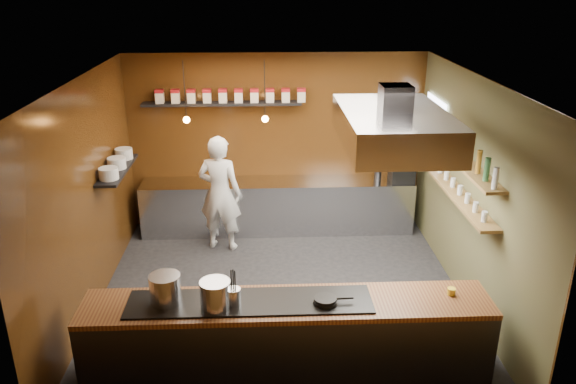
{
  "coord_description": "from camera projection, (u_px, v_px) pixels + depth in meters",
  "views": [
    {
      "loc": [
        -0.22,
        -6.74,
        4.19
      ],
      "look_at": [
        0.1,
        0.4,
        1.4
      ],
      "focal_mm": 35.0,
      "sensor_mm": 36.0,
      "label": 1
    }
  ],
  "objects": [
    {
      "name": "chef",
      "position": [
        220.0,
        193.0,
        8.87
      ],
      "size": [
        0.78,
        0.61,
        1.88
      ],
      "primitive_type": "imported",
      "rotation": [
        0.0,
        0.0,
        2.89
      ],
      "color": "white",
      "rests_on": "floor"
    },
    {
      "name": "pendant_left",
      "position": [
        186.0,
        117.0,
        8.55
      ],
      "size": [
        0.1,
        0.1,
        0.95
      ],
      "color": "black",
      "rests_on": "ceiling"
    },
    {
      "name": "right_wall",
      "position": [
        472.0,
        193.0,
        7.36
      ],
      "size": [
        0.0,
        5.0,
        5.0
      ],
      "primitive_type": "plane",
      "rotation": [
        1.57,
        0.0,
        -1.57
      ],
      "color": "brown",
      "rests_on": "ground"
    },
    {
      "name": "window_pane",
      "position": [
        434.0,
        130.0,
        8.8
      ],
      "size": [
        0.0,
        1.0,
        1.0
      ],
      "primitive_type": "plane",
      "rotation": [
        1.57,
        0.0,
        -1.57
      ],
      "color": "white",
      "rests_on": "right_wall"
    },
    {
      "name": "plate_stacks",
      "position": [
        117.0,
        163.0,
        8.04
      ],
      "size": [
        0.26,
        1.16,
        0.16
      ],
      "color": "silver",
      "rests_on": "plate_shelf"
    },
    {
      "name": "prep_counter",
      "position": [
        278.0,
        206.0,
        9.66
      ],
      "size": [
        4.6,
        0.65,
        0.9
      ],
      "primitive_type": "cube",
      "color": "silver",
      "rests_on": "floor"
    },
    {
      "name": "extractor_hood",
      "position": [
        394.0,
        127.0,
        6.58
      ],
      "size": [
        1.2,
        2.0,
        0.72
      ],
      "color": "#38383D",
      "rests_on": "ceiling"
    },
    {
      "name": "plate_shelf",
      "position": [
        117.0,
        170.0,
        8.08
      ],
      "size": [
        0.3,
        1.4,
        0.04
      ],
      "primitive_type": "cube",
      "color": "black",
      "rests_on": "left_wall"
    },
    {
      "name": "bottle_shelf_upper",
      "position": [
        456.0,
        155.0,
        7.48
      ],
      "size": [
        0.26,
        2.8,
        0.04
      ],
      "primitive_type": "cube",
      "color": "olive",
      "rests_on": "right_wall"
    },
    {
      "name": "pass_counter",
      "position": [
        287.0,
        337.0,
        6.15
      ],
      "size": [
        4.4,
        0.72,
        0.94
      ],
      "color": "#38383D",
      "rests_on": "floor"
    },
    {
      "name": "bottle_shelf_lower",
      "position": [
        452.0,
        188.0,
        7.65
      ],
      "size": [
        0.26,
        2.8,
        0.04
      ],
      "primitive_type": "cube",
      "color": "olive",
      "rests_on": "right_wall"
    },
    {
      "name": "wine_glasses",
      "position": [
        453.0,
        182.0,
        7.62
      ],
      "size": [
        0.07,
        2.37,
        0.13
      ],
      "color": "silver",
      "rests_on": "bottle_shelf_lower"
    },
    {
      "name": "espresso_machine",
      "position": [
        402.0,
        170.0,
        9.47
      ],
      "size": [
        0.4,
        0.38,
        0.39
      ],
      "primitive_type": "cube",
      "rotation": [
        0.0,
        0.0,
        -0.0
      ],
      "color": "black",
      "rests_on": "prep_counter"
    },
    {
      "name": "frying_pan",
      "position": [
        326.0,
        300.0,
        5.91
      ],
      "size": [
        0.43,
        0.26,
        0.06
      ],
      "color": "black",
      "rests_on": "pass_counter"
    },
    {
      "name": "butter_jar",
      "position": [
        451.0,
        291.0,
        6.1
      ],
      "size": [
        0.11,
        0.11,
        0.08
      ],
      "primitive_type": "cylinder",
      "rotation": [
        0.0,
        0.0,
        -0.21
      ],
      "color": "yellow",
      "rests_on": "pass_counter"
    },
    {
      "name": "left_wall",
      "position": [
        87.0,
        199.0,
        7.16
      ],
      "size": [
        0.0,
        5.0,
        5.0
      ],
      "primitive_type": "plane",
      "rotation": [
        1.57,
        0.0,
        1.57
      ],
      "color": "#311709",
      "rests_on": "ground"
    },
    {
      "name": "stockpot_large",
      "position": [
        165.0,
        289.0,
        5.88
      ],
      "size": [
        0.35,
        0.35,
        0.32
      ],
      "primitive_type": "cylinder",
      "rotation": [
        0.0,
        0.0,
        0.07
      ],
      "color": "silver",
      "rests_on": "pass_counter"
    },
    {
      "name": "stockpot_small",
      "position": [
        215.0,
        294.0,
        5.8
      ],
      "size": [
        0.39,
        0.39,
        0.3
      ],
      "primitive_type": "cylinder",
      "rotation": [
        0.0,
        0.0,
        0.27
      ],
      "color": "silver",
      "rests_on": "pass_counter"
    },
    {
      "name": "ceiling",
      "position": [
        282.0,
        80.0,
        6.71
      ],
      "size": [
        5.0,
        5.0,
        0.0
      ],
      "primitive_type": "plane",
      "rotation": [
        3.14,
        0.0,
        0.0
      ],
      "color": "silver",
      "rests_on": "back_wall"
    },
    {
      "name": "bottles",
      "position": [
        457.0,
        145.0,
        7.43
      ],
      "size": [
        0.06,
        2.66,
        0.24
      ],
      "color": "silver",
      "rests_on": "bottle_shelf_upper"
    },
    {
      "name": "back_wall",
      "position": [
        277.0,
        142.0,
        9.59
      ],
      "size": [
        5.0,
        0.0,
        5.0
      ],
      "primitive_type": "plane",
      "rotation": [
        1.57,
        0.0,
        0.0
      ],
      "color": "#311709",
      "rests_on": "ground"
    },
    {
      "name": "floor",
      "position": [
        282.0,
        296.0,
        7.81
      ],
      "size": [
        5.0,
        5.0,
        0.0
      ],
      "primitive_type": "plane",
      "color": "black",
      "rests_on": "ground"
    },
    {
      "name": "utensil_crock",
      "position": [
        234.0,
        297.0,
        5.86
      ],
      "size": [
        0.19,
        0.19,
        0.19
      ],
      "primitive_type": "cylinder",
      "rotation": [
        0.0,
        0.0,
        -0.43
      ],
      "color": "silver",
      "rests_on": "pass_counter"
    },
    {
      "name": "storage_tins",
      "position": [
        231.0,
        96.0,
        9.12
      ],
      "size": [
        2.43,
        0.13,
        0.22
      ],
      "color": "beige",
      "rests_on": "tin_shelf"
    },
    {
      "name": "tin_shelf",
      "position": [
        222.0,
        104.0,
        9.16
      ],
      "size": [
        2.6,
        0.26,
        0.04
      ],
      "primitive_type": "cube",
      "color": "black",
      "rests_on": "back_wall"
    },
    {
      "name": "pendant_right",
      "position": [
        265.0,
        116.0,
        8.6
      ],
      "size": [
        0.1,
        0.1,
        0.95
      ],
      "color": "black",
      "rests_on": "ceiling"
    }
  ]
}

